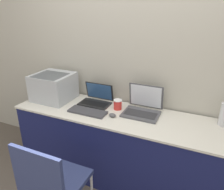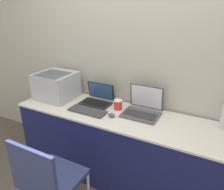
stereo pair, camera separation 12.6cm
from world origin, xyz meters
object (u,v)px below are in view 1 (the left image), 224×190
Objects in this scene: laptop_left at (96,99)px; chair at (51,180)px; coffee_cup at (118,104)px; laptop_right at (143,107)px; mouse at (112,115)px; external_keyboard at (87,112)px; printer at (53,86)px.

laptop_left is 0.99m from chair.
coffee_cup reaches higher than chair.
laptop_right reaches higher than chair.
coffee_cup is at bearing 97.14° from mouse.
laptop_left is 3.20× the size of coffee_cup.
laptop_left reaches higher than chair.
external_keyboard is at bearing -141.07° from coffee_cup.
mouse is (-0.24, -0.21, -0.04)m from laptop_right.
coffee_cup is 1.47× the size of mouse.
laptop_left is 4.70× the size of mouse.
chair is (-0.20, -0.89, -0.32)m from coffee_cup.
mouse is at bearing 3.04° from external_keyboard.
laptop_left is at bearing 142.69° from mouse.
laptop_right is at bearing 4.25° from printer.
printer is at bearing 170.39° from mouse.
laptop_left is 0.84× the size of external_keyboard.
external_keyboard is (-0.51, -0.23, -0.05)m from laptop_right.
printer reaches higher than mouse.
coffee_cup is 0.12× the size of chair.
laptop_left is at bearing 96.03° from external_keyboard.
laptop_left reaches higher than coffee_cup.
laptop_right reaches higher than coffee_cup.
mouse is (0.02, -0.19, -0.03)m from coffee_cup.
laptop_left is 0.54m from laptop_right.
printer is at bearing -176.21° from coffee_cup.
printer is 0.57m from external_keyboard.
external_keyboard is 0.27m from mouse.
printer is 1.05m from laptop_right.
chair reaches higher than mouse.
laptop_left is 0.25m from external_keyboard.
printer is 0.82m from mouse.
printer reaches higher than external_keyboard.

